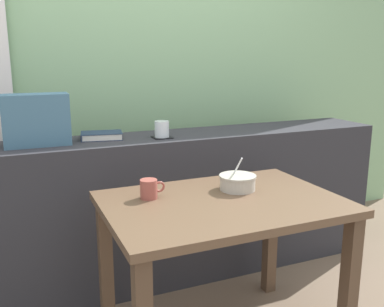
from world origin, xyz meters
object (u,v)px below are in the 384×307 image
(closed_book, at_px, (101,136))
(throw_pillow, at_px, (36,120))
(coaster_square, at_px, (163,137))
(juice_glass, at_px, (163,130))
(ceramic_mug, at_px, (149,189))
(soup_bowl, at_px, (238,182))
(breakfast_table, at_px, (222,225))

(closed_book, xyz_separation_m, throw_pillow, (-0.33, -0.05, 0.11))
(coaster_square, xyz_separation_m, juice_glass, (0.00, 0.00, 0.04))
(closed_book, distance_m, ceramic_mug, 0.61)
(soup_bowl, distance_m, ceramic_mug, 0.42)
(soup_bowl, bearing_deg, ceramic_mug, 173.93)
(closed_book, distance_m, soup_bowl, 0.82)
(coaster_square, height_order, ceramic_mug, coaster_square)
(breakfast_table, distance_m, ceramic_mug, 0.36)
(throw_pillow, relative_size, ceramic_mug, 2.83)
(coaster_square, relative_size, juice_glass, 1.12)
(throw_pillow, bearing_deg, closed_book, 7.99)
(closed_book, bearing_deg, ceramic_mug, -82.13)
(closed_book, height_order, ceramic_mug, closed_book)
(coaster_square, height_order, soup_bowl, coaster_square)
(coaster_square, height_order, throw_pillow, throw_pillow)
(breakfast_table, distance_m, soup_bowl, 0.22)
(breakfast_table, xyz_separation_m, ceramic_mug, (-0.28, 0.15, 0.16))
(soup_bowl, bearing_deg, breakfast_table, -141.15)
(coaster_square, xyz_separation_m, throw_pillow, (-0.65, 0.06, 0.13))
(juice_glass, xyz_separation_m, soup_bowl, (0.18, -0.53, -0.18))
(coaster_square, distance_m, ceramic_mug, 0.56)
(coaster_square, bearing_deg, closed_book, 161.87)
(juice_glass, bearing_deg, ceramic_mug, -115.89)
(throw_pillow, relative_size, soup_bowl, 1.85)
(throw_pillow, bearing_deg, ceramic_mug, -52.86)
(throw_pillow, bearing_deg, coaster_square, -5.08)
(closed_book, xyz_separation_m, ceramic_mug, (0.08, -0.59, -0.14))
(throw_pillow, bearing_deg, juice_glass, -5.08)
(throw_pillow, height_order, ceramic_mug, throw_pillow)
(breakfast_table, height_order, juice_glass, juice_glass)
(closed_book, bearing_deg, soup_bowl, -51.93)
(breakfast_table, xyz_separation_m, coaster_square, (-0.05, 0.64, 0.28))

